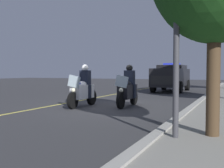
{
  "coord_description": "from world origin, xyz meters",
  "views": [
    {
      "loc": [
        10.29,
        4.85,
        1.42
      ],
      "look_at": [
        -0.23,
        0.0,
        0.9
      ],
      "focal_mm": 43.6,
      "sensor_mm": 36.0,
      "label": 1
    }
  ],
  "objects": [
    {
      "name": "curb_strip",
      "position": [
        0.0,
        3.34,
        0.07
      ],
      "size": [
        48.0,
        0.24,
        0.15
      ],
      "primitive_type": "cube",
      "color": "#9E9B93",
      "rests_on": "ground"
    },
    {
      "name": "police_motorcycle_lead_left",
      "position": [
        0.79,
        -0.84,
        0.7
      ],
      "size": [
        2.14,
        0.56,
        1.72
      ],
      "color": "black",
      "rests_on": "ground"
    },
    {
      "name": "ground_plane",
      "position": [
        0.0,
        0.0,
        0.0
      ],
      "size": [
        80.0,
        80.0,
        0.0
      ],
      "primitive_type": "plane",
      "color": "#333335"
    },
    {
      "name": "police_motorcycle_lead_right",
      "position": [
        -0.06,
        0.79,
        0.7
      ],
      "size": [
        2.14,
        0.56,
        1.72
      ],
      "color": "black",
      "rests_on": "ground"
    },
    {
      "name": "lane_stripe_center",
      "position": [
        0.0,
        -2.17,
        0.0
      ],
      "size": [
        48.0,
        0.12,
        0.01
      ],
      "primitive_type": "cube",
      "color": "#E0D14C",
      "rests_on": "ground"
    },
    {
      "name": "police_suv",
      "position": [
        -9.33,
        0.53,
        1.07
      ],
      "size": [
        4.92,
        2.11,
        2.05
      ],
      "color": "black",
      "rests_on": "ground"
    }
  ]
}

